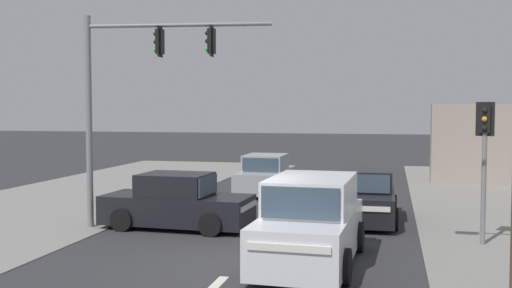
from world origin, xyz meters
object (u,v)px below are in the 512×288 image
Objects in this scene: sedan_oncoming_near at (365,198)px; suv_oncoming_mid at (311,223)px; sedan_kerbside_parked at (177,203)px; sedan_receding_far at (266,176)px; traffic_signal_mast at (133,82)px; pedestal_signal_right_kerb at (484,148)px.

sedan_oncoming_near is 5.42m from suv_oncoming_mid.
sedan_receding_far is (1.01, 7.50, 0.00)m from sedan_kerbside_parked.
traffic_signal_mast is 1.69× the size of pedestal_signal_right_kerb.
sedan_kerbside_parked is at bearing 16.07° from traffic_signal_mast.
sedan_kerbside_parked and sedan_receding_far have the same top height.
traffic_signal_mast is 1.30× the size of suv_oncoming_mid.
sedan_kerbside_parked is at bearing -156.20° from sedan_oncoming_near.
pedestal_signal_right_kerb is at bearing -0.20° from traffic_signal_mast.
sedan_kerbside_parked is 0.94× the size of suv_oncoming_mid.
traffic_signal_mast reaches higher than sedan_oncoming_near.
sedan_oncoming_near is 5.66m from sedan_kerbside_parked.
pedestal_signal_right_kerb is (9.33, -0.03, -1.73)m from traffic_signal_mast.
sedan_kerbside_parked is 5.21m from suv_oncoming_mid.
sedan_oncoming_near and sedan_receding_far have the same top height.
sedan_oncoming_near is (-2.99, 2.65, -1.71)m from pedestal_signal_right_kerb.
sedan_kerbside_parked is 7.56m from sedan_receding_far.
sedan_receding_far is at bearing 132.35° from pedestal_signal_right_kerb.
sedan_oncoming_near and sedan_kerbside_parked have the same top height.
pedestal_signal_right_kerb is at bearing 34.18° from suv_oncoming_mid.
traffic_signal_mast is 9.48m from pedestal_signal_right_kerb.
suv_oncoming_mid is (4.23, -3.04, 0.18)m from sedan_kerbside_parked.
traffic_signal_mast is at bearing 179.80° from pedestal_signal_right_kerb.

